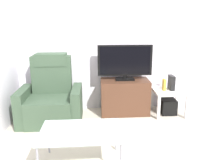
# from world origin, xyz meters

# --- Properties ---
(ground_plane) EXTENTS (6.40, 6.40, 0.00)m
(ground_plane) POSITION_xyz_m (0.00, 0.00, 0.00)
(ground_plane) COLOR beige
(wall_back) EXTENTS (6.40, 0.06, 2.60)m
(wall_back) POSITION_xyz_m (0.00, 1.13, 1.30)
(wall_back) COLOR silver
(wall_back) RESTS_ON ground
(tv_stand) EXTENTS (0.84, 0.46, 0.60)m
(tv_stand) POSITION_xyz_m (0.02, 0.84, 0.30)
(tv_stand) COLOR #4C2D1E
(tv_stand) RESTS_ON ground
(television) EXTENTS (0.93, 0.20, 0.60)m
(television) POSITION_xyz_m (0.02, 0.86, 0.92)
(television) COLOR black
(television) RESTS_ON tv_stand
(recliner_armchair) EXTENTS (0.98, 0.78, 1.08)m
(recliner_armchair) POSITION_xyz_m (-1.22, 0.64, 0.37)
(recliner_armchair) COLOR #384C38
(recliner_armchair) RESTS_ON ground
(side_table) EXTENTS (0.54, 0.54, 0.44)m
(side_table) POSITION_xyz_m (0.78, 0.74, 0.37)
(side_table) COLOR white
(side_table) RESTS_ON ground
(subwoofer_box) EXTENTS (0.26, 0.26, 0.26)m
(subwoofer_box) POSITION_xyz_m (0.78, 0.74, 0.13)
(subwoofer_box) COLOR black
(subwoofer_box) RESTS_ON ground
(book_upright) EXTENTS (0.04, 0.11, 0.19)m
(book_upright) POSITION_xyz_m (0.68, 0.72, 0.54)
(book_upright) COLOR gold
(book_upright) RESTS_ON side_table
(game_console) EXTENTS (0.07, 0.20, 0.25)m
(game_console) POSITION_xyz_m (0.82, 0.75, 0.57)
(game_console) COLOR black
(game_console) RESTS_ON side_table
(coffee_table) EXTENTS (0.90, 0.60, 0.43)m
(coffee_table) POSITION_xyz_m (-0.67, -0.63, 0.40)
(coffee_table) COLOR #B2C6C1
(coffee_table) RESTS_ON ground
(cell_phone) EXTENTS (0.09, 0.16, 0.01)m
(cell_phone) POSITION_xyz_m (-0.73, -0.68, 0.43)
(cell_phone) COLOR #B7B7BC
(cell_phone) RESTS_ON coffee_table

